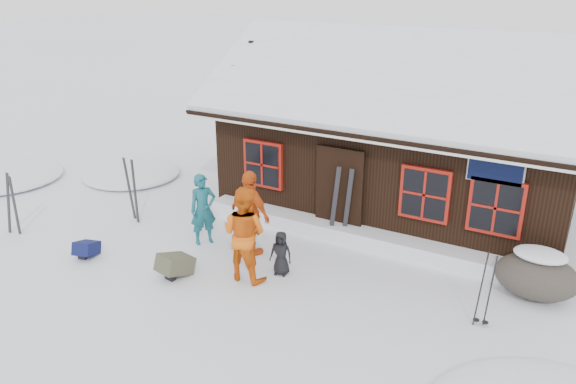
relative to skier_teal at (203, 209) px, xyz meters
name	(u,v)px	position (x,y,z in m)	size (l,w,h in m)	color
ground	(247,270)	(1.49, -0.58, -0.80)	(120.00, 120.00, 0.00)	white
mountain_hut	(405,144)	(2.99, 4.40, 0.78)	(8.90, 6.09, 4.42)	black
snow_drift	(360,236)	(2.99, 1.67, -0.62)	(7.60, 0.60, 0.35)	white
snow_mounds	(359,251)	(3.14, 1.28, -0.80)	(20.60, 13.20, 0.48)	white
skier_teal	(203,209)	(0.00, 0.00, 0.00)	(0.58, 0.38, 1.59)	#155966
skier_orange_left	(244,234)	(1.63, -0.83, 0.15)	(0.92, 0.72, 1.90)	orange
skier_orange_right	(250,214)	(1.19, 0.06, 0.13)	(1.09, 0.45, 1.86)	#DD5516
skier_crouched	(281,253)	(2.16, -0.36, -0.34)	(0.44, 0.29, 0.91)	black
boulder	(537,275)	(6.64, 1.23, -0.36)	(1.48, 1.11, 0.86)	#464038
ski_pair_left	(12,205)	(-4.01, -1.78, -0.08)	(0.53, 0.15, 1.52)	black
ski_pair_mid	(132,191)	(-2.24, 0.17, -0.05)	(0.47, 0.19, 1.59)	black
ski_pair_right	(341,205)	(2.54, 1.62, 0.03)	(0.52, 0.20, 1.76)	black
ski_poles	(485,291)	(5.99, -0.21, -0.13)	(0.25, 0.12, 1.40)	black
backpack_blue	(87,251)	(-1.74, -1.76, -0.66)	(0.38, 0.50, 0.27)	#0F1544
backpack_olive	(175,268)	(0.40, -1.46, -0.62)	(0.48, 0.63, 0.34)	#474833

